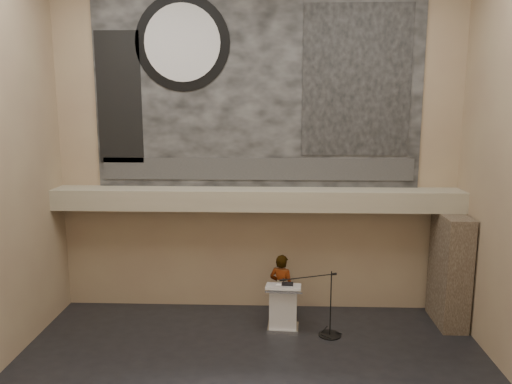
{
  "coord_description": "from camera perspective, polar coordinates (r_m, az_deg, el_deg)",
  "views": [
    {
      "loc": [
        0.43,
        -8.41,
        5.34
      ],
      "look_at": [
        0.0,
        3.2,
        3.2
      ],
      "focal_mm": 35.0,
      "sensor_mm": 36.0,
      "label": 1
    }
  ],
  "objects": [
    {
      "name": "binder",
      "position": [
        11.85,
        3.61,
        -10.46
      ],
      "size": [
        0.28,
        0.23,
        0.04
      ],
      "primitive_type": "cube",
      "rotation": [
        0.0,
        0.0,
        -0.05
      ],
      "color": "black",
      "rests_on": "lectern"
    },
    {
      "name": "banner_clock_face",
      "position": [
        12.6,
        -8.44,
        16.52
      ],
      "size": [
        1.84,
        0.02,
        1.84
      ],
      "primitive_type": "cylinder",
      "rotation": [
        1.57,
        0.0,
        0.0
      ],
      "color": "silver",
      "rests_on": "banner"
    },
    {
      "name": "banner_text_strip",
      "position": [
        12.47,
        0.12,
        2.64
      ],
      "size": [
        7.76,
        0.02,
        0.55
      ],
      "primitive_type": "cube",
      "color": "#2D2D2D",
      "rests_on": "banner"
    },
    {
      "name": "banner_building_print",
      "position": [
        12.51,
        11.45,
        12.34
      ],
      "size": [
        2.6,
        0.02,
        3.6
      ],
      "primitive_type": "cube",
      "color": "black",
      "rests_on": "banner"
    },
    {
      "name": "speaker_person",
      "position": [
        12.37,
        2.93,
        -10.9
      ],
      "size": [
        0.73,
        0.62,
        1.69
      ],
      "primitive_type": "imported",
      "rotation": [
        0.0,
        0.0,
        2.72
      ],
      "color": "white",
      "rests_on": "floor"
    },
    {
      "name": "lectern",
      "position": [
        12.04,
        3.13,
        -13.01
      ],
      "size": [
        0.85,
        0.63,
        1.14
      ],
      "rotation": [
        0.0,
        0.0,
        -0.07
      ],
      "color": "silver",
      "rests_on": "floor"
    },
    {
      "name": "banner_clock_rim",
      "position": [
        12.62,
        -8.42,
        16.51
      ],
      "size": [
        2.3,
        0.02,
        2.3
      ],
      "primitive_type": "cylinder",
      "rotation": [
        1.57,
        0.0,
        0.0
      ],
      "color": "black",
      "rests_on": "banner"
    },
    {
      "name": "soffit",
      "position": [
        12.26,
        0.07,
        -0.81
      ],
      "size": [
        10.0,
        0.8,
        0.5
      ],
      "primitive_type": "cube",
      "color": "gray",
      "rests_on": "wall_back"
    },
    {
      "name": "sprinkler_right",
      "position": [
        12.35,
        8.91,
        -2.18
      ],
      "size": [
        0.04,
        0.04,
        0.06
      ],
      "primitive_type": "cylinder",
      "color": "#B2893D",
      "rests_on": "soffit"
    },
    {
      "name": "stone_pier",
      "position": [
        12.94,
        21.27,
        -8.26
      ],
      "size": [
        0.6,
        1.4,
        2.7
      ],
      "primitive_type": "cube",
      "color": "#3F3226",
      "rests_on": "floor"
    },
    {
      "name": "wall_back",
      "position": [
        12.47,
        0.14,
        5.42
      ],
      "size": [
        10.0,
        0.02,
        8.5
      ],
      "primitive_type": "cube",
      "color": "#8C7159",
      "rests_on": "floor"
    },
    {
      "name": "wall_front",
      "position": [
        4.57,
        -3.36,
        -3.39
      ],
      "size": [
        10.0,
        0.02,
        8.5
      ],
      "primitive_type": "cube",
      "color": "#8C7159",
      "rests_on": "floor"
    },
    {
      "name": "banner",
      "position": [
        12.4,
        0.14,
        12.1
      ],
      "size": [
        8.0,
        0.05,
        5.0
      ],
      "primitive_type": "cube",
      "color": "black",
      "rests_on": "wall_back"
    },
    {
      "name": "banner_brick_print",
      "position": [
        12.92,
        -15.37,
        10.33
      ],
      "size": [
        1.1,
        0.02,
        3.2
      ],
      "primitive_type": "cube",
      "color": "black",
      "rests_on": "banner"
    },
    {
      "name": "papers",
      "position": [
        11.77,
        2.7,
        -10.68
      ],
      "size": [
        0.26,
        0.31,
        0.0
      ],
      "primitive_type": "cube",
      "rotation": [
        0.0,
        0.0,
        -0.29
      ],
      "color": "white",
      "rests_on": "lectern"
    },
    {
      "name": "mic_stand",
      "position": [
        11.97,
        8.26,
        -14.93
      ],
      "size": [
        1.43,
        0.69,
        1.55
      ],
      "rotation": [
        0.0,
        0.0,
        0.35
      ],
      "color": "black",
      "rests_on": "floor"
    },
    {
      "name": "sprinkler_left",
      "position": [
        12.42,
        -7.34,
        -2.06
      ],
      "size": [
        0.04,
        0.04,
        0.06
      ],
      "primitive_type": "cylinder",
      "color": "#B2893D",
      "rests_on": "soffit"
    }
  ]
}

